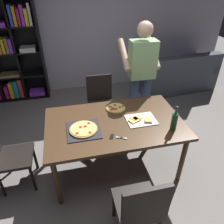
% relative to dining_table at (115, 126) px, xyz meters
% --- Properties ---
extents(ground_plane, '(12.00, 12.00, 0.00)m').
position_rel_dining_table_xyz_m(ground_plane, '(0.00, 0.00, -0.68)').
color(ground_plane, gray).
extents(back_wall, '(6.40, 0.10, 2.80)m').
position_rel_dining_table_xyz_m(back_wall, '(0.00, 2.60, 0.72)').
color(back_wall, '#BCB7C6').
rests_on(back_wall, ground_plane).
extents(dining_table, '(1.67, 1.02, 0.75)m').
position_rel_dining_table_xyz_m(dining_table, '(0.00, 0.00, 0.00)').
color(dining_table, '#4C331E').
rests_on(dining_table, ground_plane).
extents(chair_near_camera, '(0.42, 0.42, 0.90)m').
position_rel_dining_table_xyz_m(chair_near_camera, '(-0.00, -0.99, -0.17)').
color(chair_near_camera, black).
rests_on(chair_near_camera, ground_plane).
extents(chair_far_side, '(0.42, 0.42, 0.90)m').
position_rel_dining_table_xyz_m(chair_far_side, '(0.00, 0.99, -0.17)').
color(chair_far_side, black).
rests_on(chair_far_side, ground_plane).
extents(chair_left_end, '(0.42, 0.42, 0.90)m').
position_rel_dining_table_xyz_m(chair_left_end, '(-1.32, 0.00, -0.17)').
color(chair_left_end, black).
rests_on(chair_left_end, ground_plane).
extents(couch, '(1.76, 0.98, 0.85)m').
position_rel_dining_table_xyz_m(couch, '(1.90, 1.99, -0.38)').
color(couch, '#4C515B').
rests_on(couch, ground_plane).
extents(bookshelf, '(1.40, 0.35, 1.95)m').
position_rel_dining_table_xyz_m(bookshelf, '(-1.65, 2.38, 0.27)').
color(bookshelf, black).
rests_on(bookshelf, ground_plane).
extents(person_serving_pizza, '(0.55, 0.54, 1.75)m').
position_rel_dining_table_xyz_m(person_serving_pizza, '(0.60, 0.77, 0.32)').
color(person_serving_pizza, '#38476B').
rests_on(person_serving_pizza, ground_plane).
extents(pepperoni_pizza_on_tray, '(0.38, 0.38, 0.04)m').
position_rel_dining_table_xyz_m(pepperoni_pizza_on_tray, '(-0.39, -0.08, 0.08)').
color(pepperoni_pizza_on_tray, '#2D2D33').
rests_on(pepperoni_pizza_on_tray, dining_table).
extents(pizza_slices_on_towel, '(0.36, 0.28, 0.03)m').
position_rel_dining_table_xyz_m(pizza_slices_on_towel, '(0.32, -0.04, 0.08)').
color(pizza_slices_on_towel, white).
rests_on(pizza_slices_on_towel, dining_table).
extents(wine_bottle, '(0.07, 0.07, 0.32)m').
position_rel_dining_table_xyz_m(wine_bottle, '(0.62, -0.30, 0.19)').
color(wine_bottle, '#194723').
rests_on(wine_bottle, dining_table).
extents(kitchen_scissors, '(0.20, 0.13, 0.01)m').
position_rel_dining_table_xyz_m(kitchen_scissors, '(-0.06, -0.28, 0.08)').
color(kitchen_scissors, silver).
rests_on(kitchen_scissors, dining_table).
extents(second_pizza_plain, '(0.26, 0.26, 0.03)m').
position_rel_dining_table_xyz_m(second_pizza_plain, '(0.08, 0.28, 0.08)').
color(second_pizza_plain, tan).
rests_on(second_pizza_plain, dining_table).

